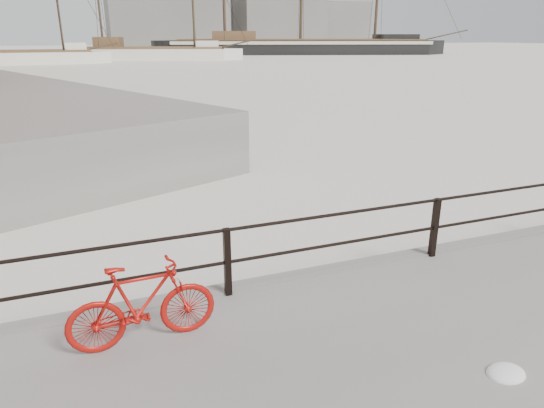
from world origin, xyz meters
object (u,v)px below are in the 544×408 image
object	(u,v)px
schooner_mid	(151,60)
barque_black	(300,54)
bicycle	(142,304)
schooner_left	(21,64)

from	to	relation	value
schooner_mid	barque_black	bearing A→B (deg)	36.86
schooner_mid	bicycle	bearing A→B (deg)	-81.69
barque_black	schooner_mid	size ratio (longest dim) A/B	2.12
bicycle	barque_black	distance (m)	99.96
bicycle	schooner_mid	xyz separation A→B (m)	(10.89, 78.19, -0.87)
barque_black	schooner_left	bearing A→B (deg)	-142.40
schooner_mid	schooner_left	bearing A→B (deg)	-144.71
bicycle	schooner_mid	world-z (taller)	schooner_mid
schooner_mid	schooner_left	distance (m)	19.51
barque_black	schooner_mid	world-z (taller)	barque_black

